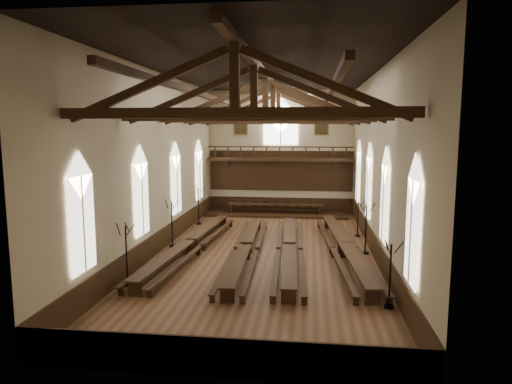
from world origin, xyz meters
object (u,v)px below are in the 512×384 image
Objects in this scene: dais at (276,214)px; candelabrum_left_mid at (172,232)px; high_table at (276,205)px; refectory_row_c at (289,247)px; candelabrum_right_far at (358,225)px; candelabrum_left_near at (127,266)px; refectory_row_a at (190,243)px; candelabrum_left_far at (199,213)px; candelabrum_right_near at (390,288)px; refectory_row_d at (344,246)px; refectory_row_b at (246,247)px; candelabrum_right_mid at (366,238)px.

candelabrum_left_mid is (-5.28, -10.64, 0.77)m from dais.
candelabrum_left_mid is at bearing -116.41° from high_table.
refectory_row_c reaches higher than dais.
refectory_row_c is 6.72m from candelabrum_right_far.
candelabrum_left_near is 6.71m from candelabrum_left_mid.
candelabrum_left_far is (-1.38, 7.52, 0.30)m from refectory_row_a.
dais is 4.25× the size of candelabrum_right_near.
refectory_row_d is at bearing 99.43° from candelabrum_right_near.
candelabrum_left_near is (-4.56, -5.22, 0.33)m from refectory_row_b.
candelabrum_right_near is (4.17, -6.74, 0.27)m from refectory_row_c.
candelabrum_right_far reaches higher than high_table.
dais is 1.50× the size of high_table.
candelabrum_right_near is at bearing -80.57° from refectory_row_d.
refectory_row_d reaches higher than refectory_row_b.
candelabrum_right_mid reaches higher than candelabrum_right_near.
candelabrum_right_far is (11.10, 10.70, -0.14)m from candelabrum_left_near.
refectory_row_d is 4.95m from candelabrum_right_far.
refectory_row_d reaches higher than refectory_row_a.
refectory_row_d is 5.53× the size of candelabrum_right_near.
candelabrum_left_far is 11.36m from candelabrum_right_far.
candelabrum_left_far is at bearing 119.98° from refectory_row_b.
candelabrum_left_near reaches higher than candelabrum_right_far.
high_table is 19.54m from candelabrum_right_near.
refectory_row_b is 4.81m from candelabrum_left_mid.
candelabrum_right_mid reaches higher than candelabrum_left_far.
candelabrum_left_near is (-1.38, -5.60, 0.31)m from refectory_row_a.
refectory_row_b is 9.24m from candelabrum_right_near.
candelabrum_left_mid reaches higher than candelabrum_left_near.
refectory_row_c is at bearing -1.78° from refectory_row_a.
candelabrum_left_near is at bearing -90.00° from candelabrum_left_far.
refectory_row_b is 5.98× the size of candelabrum_right_far.
refectory_row_a is 5.12× the size of candelabrum_left_mid.
high_table is (-4.62, 11.44, 0.21)m from refectory_row_d.
refectory_row_d reaches higher than dais.
candelabrum_right_far is at bearing 27.68° from refectory_row_a.
refectory_row_c is at bearing -10.43° from candelabrum_left_mid.
refectory_row_d is 9.94m from candelabrum_left_mid.
high_table is at bearing 111.98° from refectory_row_d.
candelabrum_right_far is at bearing -48.79° from high_table.
candelabrum_right_mid is at bearing 26.55° from refectory_row_d.
candelabrum_left_near is at bearing -90.00° from candelabrum_left_mid.
dais is at bearing 97.87° from refectory_row_c.
high_table reaches higher than refectory_row_c.
candelabrum_right_far is (0.00, 12.01, -0.09)m from candelabrum_right_near.
candelabrum_right_near is 7.81m from candelabrum_right_mid.
refectory_row_a is at bearing 173.10° from refectory_row_b.
candelabrum_left_far is (0.00, 6.42, -0.01)m from candelabrum_left_mid.
candelabrum_left_far reaches higher than dais.
dais is 19.55m from candelabrum_right_near.
high_table reaches higher than refectory_row_b.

